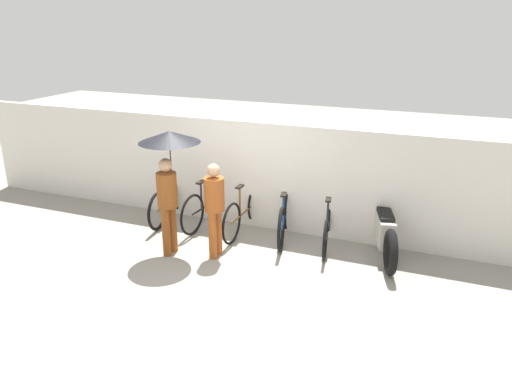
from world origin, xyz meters
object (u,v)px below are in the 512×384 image
Objects in this scene: parked_bicycle_3 at (284,218)px; pedestrian_leading at (169,160)px; parked_bicycle_0 at (170,201)px; parked_bicycle_2 at (244,211)px; pedestrian_center at (214,204)px; motorcycle at (384,231)px; parked_bicycle_1 at (207,205)px; parked_bicycle_4 at (328,226)px.

parked_bicycle_3 is 0.83× the size of pedestrian_leading.
parked_bicycle_0 is 0.96× the size of parked_bicycle_2.
pedestrian_leading is at bearing -170.48° from pedestrian_center.
motorcycle is at bearing -94.68° from parked_bicycle_0.
motorcycle is at bearing -85.73° from parked_bicycle_1.
pedestrian_center reaches higher than parked_bicycle_0.
pedestrian_center is at bearing 13.09° from pedestrian_leading.
parked_bicycle_2 is 2.44m from motorcycle.
parked_bicycle_4 is at bearing -90.30° from parked_bicycle_2.
pedestrian_leading is (-2.29, -1.18, 1.21)m from parked_bicycle_4.
parked_bicycle_3 is at bearing 82.47° from parked_bicycle_4.
parked_bicycle_3 reaches higher than parked_bicycle_2.
pedestrian_center reaches higher than motorcycle.
pedestrian_leading is at bearing 147.09° from parked_bicycle_2.
parked_bicycle_0 is 1.12× the size of pedestrian_center.
parked_bicycle_1 is 0.93× the size of parked_bicycle_2.
parked_bicycle_0 reaches higher than parked_bicycle_4.
parked_bicycle_0 is 2.29m from parked_bicycle_3.
parked_bicycle_3 is at bearing -96.03° from parked_bicycle_0.
parked_bicycle_0 reaches higher than parked_bicycle_3.
motorcycle is at bearing 25.54° from pedestrian_center.
parked_bicycle_4 is 2.84m from pedestrian_leading.
parked_bicycle_3 is 1.68m from motorcycle.
pedestrian_center is (1.48, -1.08, 0.53)m from parked_bicycle_0.
pedestrian_center is (-1.57, -1.08, 0.55)m from parked_bicycle_4.
pedestrian_leading is (-0.00, -1.20, 1.17)m from parked_bicycle_1.
parked_bicycle_3 reaches higher than motorcycle.
parked_bicycle_4 is (2.28, -0.02, -0.04)m from parked_bicycle_1.
parked_bicycle_1 is at bearing 74.94° from parked_bicycle_3.
parked_bicycle_0 is 0.86× the size of pedestrian_leading.
parked_bicycle_1 is 2.28m from parked_bicycle_4.
motorcycle is (3.97, 0.03, 0.02)m from parked_bicycle_0.
parked_bicycle_0 is 1.03× the size of parked_bicycle_3.
parked_bicycle_1 reaches higher than motorcycle.
parked_bicycle_0 is at bearing 76.06° from parked_bicycle_3.
pedestrian_leading is at bearing -176.00° from parked_bicycle_1.
pedestrian_leading is (-0.76, -1.18, 1.18)m from parked_bicycle_2.
parked_bicycle_2 is (0.76, -0.02, -0.01)m from parked_bicycle_1.
parked_bicycle_0 is 3.05m from parked_bicycle_4.
parked_bicycle_2 is 0.89× the size of motorcycle.
motorcycle is (1.68, 0.06, 0.01)m from parked_bicycle_3.
parked_bicycle_2 is (1.52, 0.00, 0.01)m from parked_bicycle_0.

